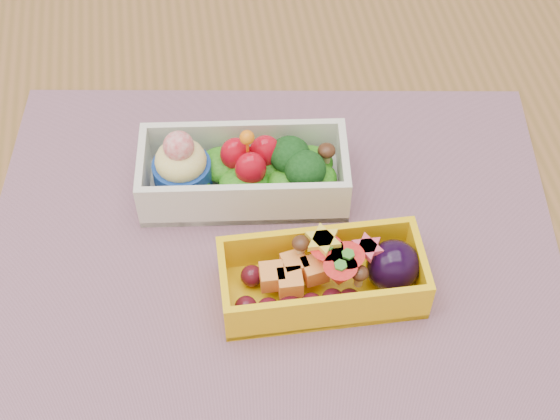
{
  "coord_description": "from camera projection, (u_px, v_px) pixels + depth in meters",
  "views": [
    {
      "loc": [
        -0.1,
        -0.41,
        1.31
      ],
      "look_at": [
        -0.04,
        -0.01,
        0.79
      ],
      "focal_mm": 52.35,
      "sensor_mm": 36.0,
      "label": 1
    }
  ],
  "objects": [
    {
      "name": "bento_yellow",
      "position": [
        327.0,
        276.0,
        0.64
      ],
      "size": [
        0.16,
        0.07,
        0.05
      ],
      "rotation": [
        0.0,
        0.0,
        -0.02
      ],
      "color": "yellow",
      "rests_on": "placemat"
    },
    {
      "name": "placemat",
      "position": [
        272.0,
        244.0,
        0.69
      ],
      "size": [
        0.53,
        0.44,
        0.0
      ],
      "primitive_type": "cube",
      "rotation": [
        0.0,
        0.0,
        -0.15
      ],
      "color": "gray",
      "rests_on": "table"
    },
    {
      "name": "bento_white",
      "position": [
        243.0,
        172.0,
        0.7
      ],
      "size": [
        0.19,
        0.1,
        0.07
      ],
      "rotation": [
        0.0,
        0.0,
        -0.12
      ],
      "color": "silver",
      "rests_on": "placemat"
    },
    {
      "name": "table",
      "position": [
        322.0,
        288.0,
        0.78
      ],
      "size": [
        1.2,
        0.8,
        0.75
      ],
      "color": "brown",
      "rests_on": "ground"
    }
  ]
}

